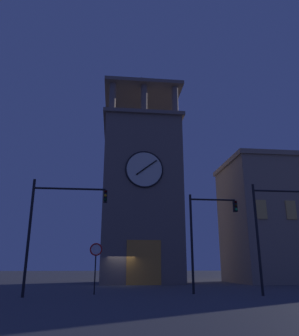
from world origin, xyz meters
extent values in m
plane|color=#4C4C51|center=(0.00, 0.00, 0.00)|extent=(200.00, 200.00, 0.00)
cube|color=#75665B|center=(-2.07, -3.65, 8.52)|extent=(8.03, 7.49, 17.03)
cube|color=#75665B|center=(-2.07, -3.65, 17.23)|extent=(8.63, 8.09, 0.40)
cylinder|color=#75665B|center=(-5.49, -0.51, 19.09)|extent=(0.70, 0.70, 3.31)
cylinder|color=#75665B|center=(-2.07, -0.51, 19.09)|extent=(0.70, 0.70, 3.31)
cylinder|color=#75665B|center=(1.34, -0.51, 19.09)|extent=(0.70, 0.70, 3.31)
cylinder|color=#75665B|center=(-5.49, -6.79, 19.09)|extent=(0.70, 0.70, 3.31)
cylinder|color=#75665B|center=(-2.07, -6.79, 19.09)|extent=(0.70, 0.70, 3.31)
cylinder|color=#75665B|center=(1.34, -6.79, 19.09)|extent=(0.70, 0.70, 3.31)
cube|color=#75665B|center=(-2.07, -3.65, 20.94)|extent=(8.63, 8.09, 0.40)
cylinder|color=black|center=(-2.07, -3.65, 22.46)|extent=(0.12, 0.12, 2.63)
cylinder|color=silver|center=(-2.07, 0.15, 10.91)|extent=(3.66, 0.12, 3.66)
torus|color=black|center=(-2.07, 0.17, 10.91)|extent=(3.82, 0.16, 3.82)
cube|color=black|center=(-1.67, 0.25, 10.61)|extent=(0.87, 0.06, 0.71)
cube|color=black|center=(-2.69, 0.25, 11.38)|extent=(1.31, 0.06, 1.04)
cube|color=orange|center=(-2.07, 0.04, 2.00)|extent=(3.20, 0.24, 4.00)
cube|color=#E0B259|center=(-16.06, 1.81, 6.81)|extent=(1.00, 0.12, 1.80)
cube|color=#E0B259|center=(-13.10, 1.81, 6.81)|extent=(1.00, 0.12, 1.80)
cylinder|color=black|center=(-4.22, 10.25, 3.12)|extent=(0.16, 0.16, 6.23)
cylinder|color=black|center=(-5.75, 10.25, 5.92)|extent=(3.06, 0.12, 0.12)
cube|color=black|center=(-7.28, 10.25, 5.49)|extent=(0.22, 0.30, 0.75)
sphere|color=#360505|center=(-7.28, 10.43, 5.77)|extent=(0.16, 0.16, 0.16)
sphere|color=#392705|center=(-7.28, 10.43, 5.52)|extent=(0.16, 0.16, 0.16)
sphere|color=#18C154|center=(-7.28, 10.43, 5.27)|extent=(0.16, 0.16, 0.16)
cylinder|color=black|center=(5.64, 11.53, 3.34)|extent=(0.16, 0.16, 6.67)
cylinder|color=black|center=(3.50, 11.53, 6.14)|extent=(4.28, 0.12, 0.12)
cube|color=black|center=(1.36, 11.53, 5.71)|extent=(0.22, 0.30, 0.75)
sphere|color=#360505|center=(1.36, 11.71, 5.99)|extent=(0.16, 0.16, 0.16)
sphere|color=orange|center=(1.36, 11.71, 5.74)|extent=(0.16, 0.16, 0.16)
sphere|color=#063316|center=(1.36, 11.71, 5.49)|extent=(0.16, 0.16, 0.16)
cylinder|color=black|center=(-7.91, 11.92, 3.31)|extent=(0.16, 0.16, 6.63)
cylinder|color=black|center=(-9.70, 11.92, 6.23)|extent=(3.58, 0.12, 0.12)
cylinder|color=black|center=(1.85, 9.99, 1.37)|extent=(0.08, 0.08, 2.74)
cylinder|color=white|center=(1.85, 10.03, 2.64)|extent=(0.70, 0.04, 0.70)
torus|color=red|center=(1.85, 10.05, 2.64)|extent=(0.78, 0.08, 0.78)
camera|label=1|loc=(0.83, 31.31, 1.63)|focal=35.03mm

